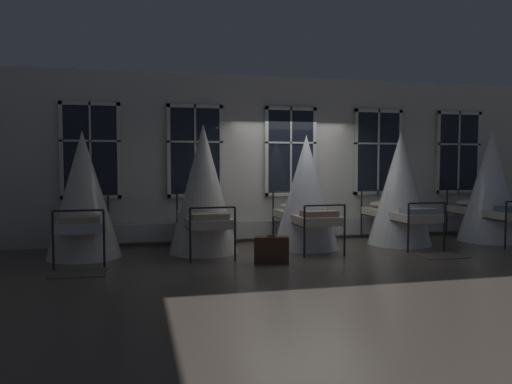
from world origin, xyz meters
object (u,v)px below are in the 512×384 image
(cot_third, at_px, (306,194))
(cot_fourth, at_px, (400,190))
(cot_first, at_px, (83,196))
(suitcase_dark, at_px, (271,250))
(cot_fifth, at_px, (490,188))
(cot_second, at_px, (203,191))

(cot_third, height_order, cot_fourth, cot_fourth)
(cot_first, relative_size, suitcase_dark, 3.73)
(cot_first, bearing_deg, cot_third, -90.63)
(cot_third, bearing_deg, cot_fifth, -91.78)
(cot_first, distance_m, cot_third, 4.05)
(cot_first, distance_m, suitcase_dark, 3.38)
(cot_first, distance_m, cot_fourth, 6.05)
(cot_second, distance_m, cot_fifth, 6.01)
(cot_second, height_order, cot_fifth, cot_second)
(cot_second, distance_m, suitcase_dark, 1.83)
(cot_fifth, bearing_deg, cot_third, 89.82)
(cot_second, height_order, suitcase_dark, cot_second)
(cot_second, height_order, cot_third, cot_second)
(cot_third, bearing_deg, cot_first, 88.98)
(suitcase_dark, bearing_deg, cot_fifth, 24.56)
(cot_fourth, xyz_separation_m, cot_fifth, (2.04, -0.06, 0.02))
(cot_first, xyz_separation_m, suitcase_dark, (3.02, -1.28, -0.84))
(cot_first, relative_size, cot_fifth, 0.95)
(cot_third, relative_size, cot_fourth, 0.96)
(cot_fifth, bearing_deg, cot_first, 90.20)
(cot_fifth, bearing_deg, cot_fourth, 88.75)
(cot_second, bearing_deg, suitcase_dark, -145.72)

